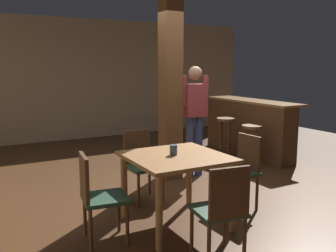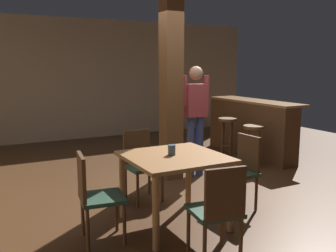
{
  "view_description": "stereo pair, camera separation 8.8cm",
  "coord_description": "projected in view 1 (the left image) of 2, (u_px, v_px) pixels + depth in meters",
  "views": [
    {
      "loc": [
        -2.89,
        -4.24,
        1.74
      ],
      "look_at": [
        -0.46,
        0.2,
        0.91
      ],
      "focal_mm": 40.0,
      "sensor_mm": 36.0,
      "label": 1
    },
    {
      "loc": [
        -2.81,
        -4.28,
        1.74
      ],
      "look_at": [
        -0.46,
        0.2,
        0.91
      ],
      "focal_mm": 40.0,
      "sensor_mm": 36.0,
      "label": 2
    }
  ],
  "objects": [
    {
      "name": "ground_plane",
      "position": [
        203.0,
        189.0,
        5.32
      ],
      "size": [
        10.8,
        10.8,
        0.0
      ],
      "primitive_type": "plane",
      "color": "#422816"
    },
    {
      "name": "chair_east",
      "position": [
        242.0,
        168.0,
        4.54
      ],
      "size": [
        0.44,
        0.44,
        0.89
      ],
      "color": "#1E3828",
      "rests_on": "ground_plane"
    },
    {
      "name": "bar_counter",
      "position": [
        248.0,
        127.0,
        7.26
      ],
      "size": [
        0.56,
        2.18,
        1.07
      ],
      "color": "brown",
      "rests_on": "ground_plane"
    },
    {
      "name": "pillar",
      "position": [
        170.0,
        88.0,
        5.62
      ],
      "size": [
        0.28,
        0.28,
        2.8
      ],
      "primitive_type": "cube",
      "color": "brown",
      "rests_on": "ground_plane"
    },
    {
      "name": "wall_back",
      "position": [
        99.0,
        79.0,
        8.99
      ],
      "size": [
        8.0,
        0.1,
        2.8
      ],
      "primitive_type": "cube",
      "color": "gray",
      "rests_on": "ground_plane"
    },
    {
      "name": "napkin_cup",
      "position": [
        173.0,
        150.0,
        4.02
      ],
      "size": [
        0.08,
        0.08,
        0.11
      ],
      "primitive_type": "cylinder",
      "color": "#33475B",
      "rests_on": "dining_table"
    },
    {
      "name": "bar_stool_near",
      "position": [
        252.0,
        136.0,
        6.36
      ],
      "size": [
        0.35,
        0.35,
        0.73
      ],
      "color": "#4C3319",
      "rests_on": "ground_plane"
    },
    {
      "name": "standing_person",
      "position": [
        195.0,
        113.0,
        5.79
      ],
      "size": [
        0.47,
        0.22,
        1.72
      ],
      "color": "maroon",
      "rests_on": "ground_plane"
    },
    {
      "name": "chair_north",
      "position": [
        141.0,
        161.0,
        4.83
      ],
      "size": [
        0.45,
        0.45,
        0.89
      ],
      "color": "#1E3828",
      "rests_on": "ground_plane"
    },
    {
      "name": "bar_stool_mid",
      "position": [
        225.0,
        129.0,
        6.94
      ],
      "size": [
        0.33,
        0.33,
        0.77
      ],
      "color": "#4C3319",
      "rests_on": "ground_plane"
    },
    {
      "name": "chair_west",
      "position": [
        97.0,
        194.0,
        3.62
      ],
      "size": [
        0.47,
        0.47,
        0.89
      ],
      "color": "#1E3828",
      "rests_on": "ground_plane"
    },
    {
      "name": "chair_south",
      "position": [
        222.0,
        208.0,
        3.27
      ],
      "size": [
        0.47,
        0.47,
        0.89
      ],
      "color": "#1E3828",
      "rests_on": "ground_plane"
    },
    {
      "name": "dining_table",
      "position": [
        176.0,
        166.0,
        4.04
      ],
      "size": [
        1.01,
        1.01,
        0.78
      ],
      "color": "brown",
      "rests_on": "ground_plane"
    }
  ]
}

